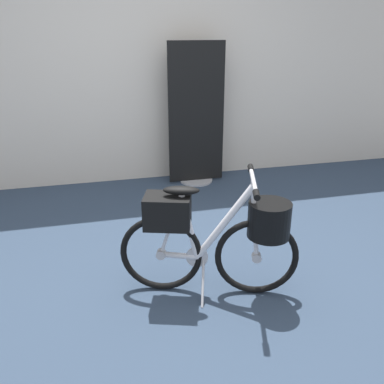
{
  "coord_description": "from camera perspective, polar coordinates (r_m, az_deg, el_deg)",
  "views": [
    {
      "loc": [
        -0.63,
        -2.27,
        1.6
      ],
      "look_at": [
        0.01,
        0.27,
        0.55
      ],
      "focal_mm": 38.34,
      "sensor_mm": 36.0,
      "label": 1
    }
  ],
  "objects": [
    {
      "name": "ground_plane",
      "position": [
        2.84,
        1.17,
        -12.35
      ],
      "size": [
        7.17,
        7.17,
        0.0
      ],
      "primitive_type": "plane",
      "color": "#2D3D51"
    },
    {
      "name": "back_wall",
      "position": [
        4.52,
        -6.41,
        18.37
      ],
      "size": [
        7.17,
        0.1,
        2.67
      ],
      "primitive_type": "cube",
      "color": "silver",
      "rests_on": "ground_plane"
    },
    {
      "name": "floor_banner_stand",
      "position": [
        4.41,
        0.61,
        9.56
      ],
      "size": [
        0.6,
        0.36,
        1.49
      ],
      "color": "#B7B7BC",
      "rests_on": "ground_plane"
    },
    {
      "name": "folding_bike_foreground",
      "position": [
        2.54,
        3.43,
        -5.75
      ],
      "size": [
        1.09,
        0.55,
        0.8
      ],
      "color": "black",
      "rests_on": "ground_plane"
    }
  ]
}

